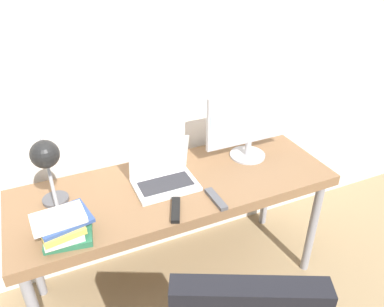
{
  "coord_description": "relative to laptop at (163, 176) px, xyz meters",
  "views": [
    {
      "loc": [
        -0.58,
        -1.21,
        1.89
      ],
      "look_at": [
        0.08,
        0.27,
        0.92
      ],
      "focal_mm": 35.0,
      "sensor_mm": 36.0,
      "label": 1
    }
  ],
  "objects": [
    {
      "name": "wall_back",
      "position": [
        0.06,
        0.35,
        0.51
      ],
      "size": [
        8.0,
        0.05,
        2.6
      ],
      "color": "silver",
      "rests_on": "ground_plane"
    },
    {
      "name": "desk",
      "position": [
        0.06,
        -0.02,
        -0.12
      ],
      "size": [
        1.69,
        0.61,
        0.74
      ],
      "color": "brown",
      "rests_on": "ground_plane"
    },
    {
      "name": "laptop",
      "position": [
        0.0,
        0.0,
        0.0
      ],
      "size": [
        0.32,
        0.23,
        0.24
      ],
      "color": "silver",
      "rests_on": "desk"
    },
    {
      "name": "monitor",
      "position": [
        0.55,
        0.06,
        0.17
      ],
      "size": [
        0.54,
        0.21,
        0.4
      ],
      "color": "#B7B7BC",
      "rests_on": "desk"
    },
    {
      "name": "desk_lamp",
      "position": [
        -0.54,
        -0.05,
        0.25
      ],
      "size": [
        0.13,
        0.28,
        0.41
      ],
      "color": "#4C4C51",
      "rests_on": "desk"
    },
    {
      "name": "book_stack",
      "position": [
        -0.53,
        -0.21,
        0.01
      ],
      "size": [
        0.26,
        0.23,
        0.12
      ],
      "color": "#286B47",
      "rests_on": "desk"
    },
    {
      "name": "tv_remote",
      "position": [
        -0.03,
        -0.24,
        -0.04
      ],
      "size": [
        0.11,
        0.18,
        0.02
      ],
      "color": "black",
      "rests_on": "desk"
    },
    {
      "name": "media_remote",
      "position": [
        0.18,
        -0.24,
        -0.04
      ],
      "size": [
        0.04,
        0.18,
        0.02
      ],
      "color": "#4C4C51",
      "rests_on": "desk"
    }
  ]
}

